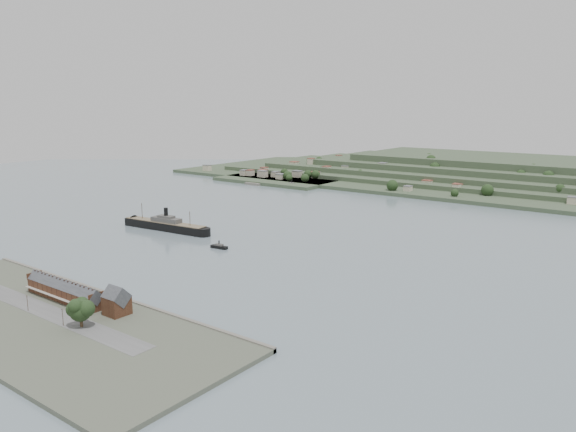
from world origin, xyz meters
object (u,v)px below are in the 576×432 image
Objects in this scene: steamship at (163,225)px; fig_tree at (80,309)px; tugboat at (219,247)px; gabled_building at (117,302)px; terrace_row at (64,291)px.

steamship is 202.99m from fig_tree.
steamship is 6.85× the size of tugboat.
steamship reaches higher than gabled_building.
terrace_row is at bearing 158.21° from fig_tree.
fig_tree is at bearing -69.70° from tugboat.
tugboat is at bearing 96.50° from terrace_row.
fig_tree is at bearing -50.52° from steamship.
gabled_building is at bearing 90.86° from fig_tree.
terrace_row is at bearing -173.88° from gabled_building.
terrace_row is 168.37m from steamship.
fig_tree is (52.11, -140.88, 8.99)m from tugboat.
terrace_row is 40.85m from fig_tree.
gabled_building reaches higher than terrace_row.
tugboat is at bearing -11.55° from steamship.
steamship is (-91.22, 141.48, -2.84)m from terrace_row.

